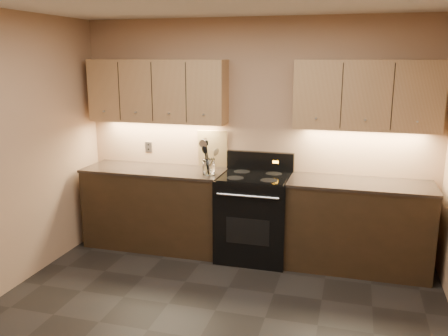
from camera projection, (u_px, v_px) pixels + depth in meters
The scene contains 14 objects.
wall_back at pixel (254, 137), 5.33m from camera, with size 4.00×0.04×2.60m, color tan.
counter_left at pixel (156, 207), 5.53m from camera, with size 1.62×0.62×0.93m.
counter_right at pixel (358, 225), 4.93m from camera, with size 1.46×0.62×0.93m.
stove at pixel (254, 216), 5.20m from camera, with size 0.76×0.68×1.14m.
upper_cab_left at pixel (157, 91), 5.37m from camera, with size 1.60×0.30×0.70m, color tan.
upper_cab_right at pixel (367, 95), 4.77m from camera, with size 1.44×0.30×0.70m, color tan.
outlet_plate at pixel (149, 147), 5.71m from camera, with size 0.09×0.01×0.12m, color #B2B5BA.
utensil_crock at pixel (209, 167), 5.15m from camera, with size 0.17×0.17×0.17m.
cutting_board at pixel (213, 149), 5.46m from camera, with size 0.34×0.02×0.43m, color tan.
wooden_spoon at pixel (206, 160), 5.14m from camera, with size 0.06×0.06×0.28m, color tan, non-canonical shape.
black_spoon at pixel (209, 159), 5.13m from camera, with size 0.06×0.06×0.31m, color black, non-canonical shape.
black_turner at pixel (209, 157), 5.11m from camera, with size 0.08×0.08×0.36m, color black, non-canonical shape.
steel_spatula at pixel (210, 155), 5.12m from camera, with size 0.08×0.08×0.39m, color silver, non-canonical shape.
steel_skimmer at pixel (211, 157), 5.10m from camera, with size 0.09×0.09×0.35m, color silver, non-canonical shape.
Camera 1 is at (1.09, -3.17, 2.17)m, focal length 38.00 mm.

